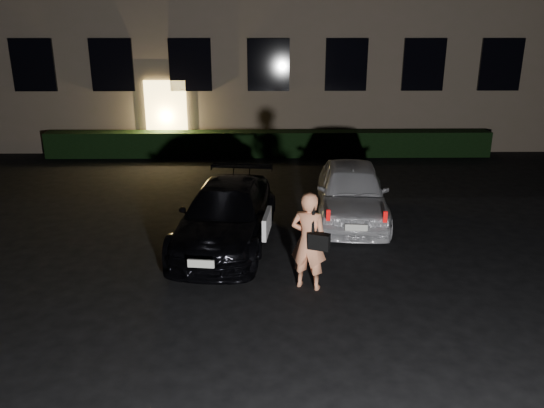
{
  "coord_description": "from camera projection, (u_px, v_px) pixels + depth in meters",
  "views": [
    {
      "loc": [
        -0.16,
        -7.26,
        4.17
      ],
      "look_at": [
        -0.02,
        2.0,
        1.09
      ],
      "focal_mm": 35.0,
      "sensor_mm": 36.0,
      "label": 1
    }
  ],
  "objects": [
    {
      "name": "ground",
      "position": [
        275.0,
        311.0,
        8.21
      ],
      "size": [
        80.0,
        80.0,
        0.0
      ],
      "primitive_type": "plane",
      "color": "black",
      "rests_on": "ground"
    },
    {
      "name": "sedan",
      "position": [
        227.0,
        215.0,
        10.62
      ],
      "size": [
        2.21,
        4.36,
        1.21
      ],
      "rotation": [
        0.0,
        0.0,
        -0.13
      ],
      "color": "black",
      "rests_on": "ground"
    },
    {
      "name": "hatch",
      "position": [
        351.0,
        191.0,
        11.99
      ],
      "size": [
        1.93,
        3.99,
        1.31
      ],
      "rotation": [
        0.0,
        0.0,
        -0.1
      ],
      "color": "silver",
      "rests_on": "ground"
    },
    {
      "name": "hedge",
      "position": [
        269.0,
        144.0,
        18.04
      ],
      "size": [
        15.0,
        0.7,
        0.85
      ],
      "primitive_type": "cube",
      "color": "black",
      "rests_on": "ground"
    },
    {
      "name": "man",
      "position": [
        309.0,
        241.0,
        8.71
      ],
      "size": [
        0.72,
        0.61,
        1.68
      ],
      "rotation": [
        0.0,
        0.0,
        2.77
      ],
      "color": "#FB9A6B",
      "rests_on": "ground"
    }
  ]
}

